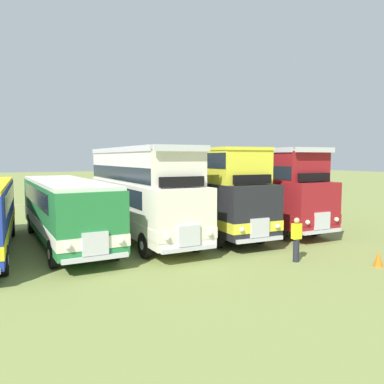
{
  "coord_description": "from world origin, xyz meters",
  "views": [
    {
      "loc": [
        0.97,
        -18.27,
        4.02
      ],
      "look_at": [
        9.95,
        -0.19,
        2.23
      ],
      "focal_mm": 36.06,
      "sensor_mm": 36.0,
      "label": 1
    }
  ],
  "objects_px": {
    "bus_ninth_in_row": "(257,187)",
    "cone_near_end": "(378,259)",
    "bus_sixth_in_row": "(65,207)",
    "bus_eighth_in_row": "(202,186)",
    "marshal_person": "(296,239)",
    "bus_seventh_in_row": "(141,192)"
  },
  "relations": [
    {
      "from": "bus_seventh_in_row",
      "to": "cone_near_end",
      "type": "distance_m",
      "value": 10.88
    },
    {
      "from": "bus_seventh_in_row",
      "to": "bus_eighth_in_row",
      "type": "bearing_deg",
      "value": 5.67
    },
    {
      "from": "bus_ninth_in_row",
      "to": "cone_near_end",
      "type": "relative_size",
      "value": 18.27
    },
    {
      "from": "bus_eighth_in_row",
      "to": "bus_ninth_in_row",
      "type": "height_order",
      "value": "bus_ninth_in_row"
    },
    {
      "from": "bus_seventh_in_row",
      "to": "bus_sixth_in_row",
      "type": "bearing_deg",
      "value": 172.88
    },
    {
      "from": "bus_sixth_in_row",
      "to": "bus_seventh_in_row",
      "type": "relative_size",
      "value": 1.06
    },
    {
      "from": "bus_ninth_in_row",
      "to": "cone_near_end",
      "type": "height_order",
      "value": "bus_ninth_in_row"
    },
    {
      "from": "bus_ninth_in_row",
      "to": "cone_near_end",
      "type": "distance_m",
      "value": 9.18
    },
    {
      "from": "bus_ninth_in_row",
      "to": "cone_near_end",
      "type": "bearing_deg",
      "value": -95.81
    },
    {
      "from": "bus_sixth_in_row",
      "to": "bus_eighth_in_row",
      "type": "distance_m",
      "value": 7.19
    },
    {
      "from": "bus_sixth_in_row",
      "to": "bus_seventh_in_row",
      "type": "height_order",
      "value": "bus_seventh_in_row"
    },
    {
      "from": "cone_near_end",
      "to": "bus_ninth_in_row",
      "type": "bearing_deg",
      "value": 84.19
    },
    {
      "from": "bus_ninth_in_row",
      "to": "bus_sixth_in_row",
      "type": "bearing_deg",
      "value": 178.84
    },
    {
      "from": "bus_seventh_in_row",
      "to": "cone_near_end",
      "type": "height_order",
      "value": "bus_seventh_in_row"
    },
    {
      "from": "bus_eighth_in_row",
      "to": "cone_near_end",
      "type": "bearing_deg",
      "value": -73.53
    },
    {
      "from": "cone_near_end",
      "to": "marshal_person",
      "type": "xyz_separation_m",
      "value": [
        -2.29,
        1.86,
        0.61
      ]
    },
    {
      "from": "bus_eighth_in_row",
      "to": "marshal_person",
      "type": "xyz_separation_m",
      "value": [
        0.37,
        -7.16,
        -1.59
      ]
    },
    {
      "from": "bus_sixth_in_row",
      "to": "cone_near_end",
      "type": "relative_size",
      "value": 19.91
    },
    {
      "from": "bus_seventh_in_row",
      "to": "marshal_person",
      "type": "distance_m",
      "value": 8.0
    },
    {
      "from": "marshal_person",
      "to": "bus_ninth_in_row",
      "type": "bearing_deg",
      "value": 65.54
    },
    {
      "from": "bus_sixth_in_row",
      "to": "bus_ninth_in_row",
      "type": "bearing_deg",
      "value": -1.16
    },
    {
      "from": "bus_sixth_in_row",
      "to": "marshal_person",
      "type": "bearing_deg",
      "value": -43.93
    }
  ]
}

